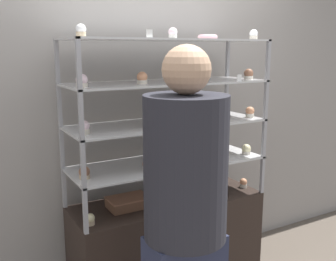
% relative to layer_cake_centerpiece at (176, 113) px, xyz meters
% --- Properties ---
extents(back_wall, '(8.00, 0.05, 2.60)m').
position_rel_layer_cake_centerpiece_xyz_m(back_wall, '(-0.05, 0.40, 0.01)').
color(back_wall, gray).
rests_on(back_wall, ground_plane).
extents(display_base, '(1.32, 0.46, 0.69)m').
position_rel_layer_cake_centerpiece_xyz_m(display_base, '(-0.05, 0.03, -0.94)').
color(display_base, black).
rests_on(display_base, ground_plane).
extents(display_riser_lower, '(1.32, 0.46, 0.27)m').
position_rel_layer_cake_centerpiece_xyz_m(display_riser_lower, '(-0.05, 0.03, -0.35)').
color(display_riser_lower, '#99999E').
rests_on(display_riser_lower, display_base).
extents(display_riser_middle, '(1.32, 0.46, 0.27)m').
position_rel_layer_cake_centerpiece_xyz_m(display_riser_middle, '(-0.05, 0.03, -0.08)').
color(display_riser_middle, '#99999E').
rests_on(display_riser_middle, display_riser_lower).
extents(display_riser_upper, '(1.32, 0.46, 0.27)m').
position_rel_layer_cake_centerpiece_xyz_m(display_riser_upper, '(-0.05, 0.03, 0.19)').
color(display_riser_upper, '#99999E').
rests_on(display_riser_upper, display_riser_middle).
extents(display_riser_top, '(1.32, 0.46, 0.27)m').
position_rel_layer_cake_centerpiece_xyz_m(display_riser_top, '(-0.05, 0.03, 0.46)').
color(display_riser_top, '#99999E').
rests_on(display_riser_top, display_riser_upper).
extents(layer_cake_centerpiece, '(0.17, 0.17, 0.12)m').
position_rel_layer_cake_centerpiece_xyz_m(layer_cake_centerpiece, '(0.00, 0.00, 0.00)').
color(layer_cake_centerpiece, '#DBBC84').
rests_on(layer_cake_centerpiece, display_riser_middle).
extents(sheet_cake_frosted, '(0.26, 0.17, 0.07)m').
position_rel_layer_cake_centerpiece_xyz_m(sheet_cake_frosted, '(-0.34, 0.04, -0.56)').
color(sheet_cake_frosted, brown).
rests_on(sheet_cake_frosted, display_base).
extents(cupcake_0, '(0.05, 0.05, 0.07)m').
position_rel_layer_cake_centerpiece_xyz_m(cupcake_0, '(-0.64, -0.09, -0.56)').
color(cupcake_0, '#CCB28C').
rests_on(cupcake_0, display_base).
extents(cupcake_1, '(0.05, 0.05, 0.07)m').
position_rel_layer_cake_centerpiece_xyz_m(cupcake_1, '(-0.04, -0.10, -0.56)').
color(cupcake_1, white).
rests_on(cupcake_1, display_base).
extents(cupcake_2, '(0.05, 0.05, 0.07)m').
position_rel_layer_cake_centerpiece_xyz_m(cupcake_2, '(0.25, -0.03, -0.56)').
color(cupcake_2, beige).
rests_on(cupcake_2, display_base).
extents(cupcake_3, '(0.05, 0.05, 0.07)m').
position_rel_layer_cake_centerpiece_xyz_m(cupcake_3, '(0.56, -0.04, -0.56)').
color(cupcake_3, beige).
rests_on(cupcake_3, display_base).
extents(price_tag_0, '(0.04, 0.00, 0.04)m').
position_rel_layer_cake_centerpiece_xyz_m(price_tag_0, '(0.26, -0.18, -0.57)').
color(price_tag_0, white).
rests_on(price_tag_0, display_base).
extents(cupcake_4, '(0.06, 0.06, 0.07)m').
position_rel_layer_cake_centerpiece_xyz_m(cupcake_4, '(-0.64, -0.03, -0.30)').
color(cupcake_4, '#CCB28C').
rests_on(cupcake_4, display_riser_lower).
extents(cupcake_5, '(0.06, 0.06, 0.07)m').
position_rel_layer_cake_centerpiece_xyz_m(cupcake_5, '(-0.25, -0.07, -0.30)').
color(cupcake_5, white).
rests_on(cupcake_5, display_riser_lower).
extents(cupcake_6, '(0.06, 0.06, 0.07)m').
position_rel_layer_cake_centerpiece_xyz_m(cupcake_6, '(0.16, -0.07, -0.30)').
color(cupcake_6, '#CCB28C').
rests_on(cupcake_6, display_riser_lower).
extents(cupcake_7, '(0.06, 0.06, 0.07)m').
position_rel_layer_cake_centerpiece_xyz_m(cupcake_7, '(0.54, -0.08, -0.30)').
color(cupcake_7, beige).
rests_on(cupcake_7, display_riser_lower).
extents(price_tag_1, '(0.04, 0.00, 0.04)m').
position_rel_layer_cake_centerpiece_xyz_m(price_tag_1, '(0.25, -0.18, -0.31)').
color(price_tag_1, white).
rests_on(price_tag_1, display_riser_lower).
extents(cupcake_8, '(0.06, 0.06, 0.08)m').
position_rel_layer_cake_centerpiece_xyz_m(cupcake_8, '(-0.63, -0.05, -0.03)').
color(cupcake_8, beige).
rests_on(cupcake_8, display_riser_middle).
extents(cupcake_9, '(0.06, 0.06, 0.08)m').
position_rel_layer_cake_centerpiece_xyz_m(cupcake_9, '(-0.24, -0.09, -0.03)').
color(cupcake_9, beige).
rests_on(cupcake_9, display_riser_middle).
extents(cupcake_10, '(0.06, 0.06, 0.08)m').
position_rel_layer_cake_centerpiece_xyz_m(cupcake_10, '(0.16, -0.06, -0.03)').
color(cupcake_10, '#CCB28C').
rests_on(cupcake_10, display_riser_middle).
extents(cupcake_11, '(0.06, 0.06, 0.08)m').
position_rel_layer_cake_centerpiece_xyz_m(cupcake_11, '(0.55, -0.09, -0.03)').
color(cupcake_11, beige).
rests_on(cupcake_11, display_riser_middle).
extents(price_tag_2, '(0.04, 0.00, 0.04)m').
position_rel_layer_cake_centerpiece_xyz_m(price_tag_2, '(0.13, -0.18, -0.04)').
color(price_tag_2, white).
rests_on(price_tag_2, display_riser_middle).
extents(cupcake_12, '(0.06, 0.06, 0.07)m').
position_rel_layer_cake_centerpiece_xyz_m(cupcake_12, '(-0.64, -0.06, 0.24)').
color(cupcake_12, beige).
rests_on(cupcake_12, display_riser_upper).
extents(cupcake_13, '(0.06, 0.06, 0.07)m').
position_rel_layer_cake_centerpiece_xyz_m(cupcake_13, '(-0.26, -0.03, 0.24)').
color(cupcake_13, beige).
rests_on(cupcake_13, display_riser_upper).
extents(cupcake_14, '(0.06, 0.06, 0.07)m').
position_rel_layer_cake_centerpiece_xyz_m(cupcake_14, '(0.15, -0.07, 0.24)').
color(cupcake_14, beige).
rests_on(cupcake_14, display_riser_upper).
extents(cupcake_15, '(0.06, 0.06, 0.07)m').
position_rel_layer_cake_centerpiece_xyz_m(cupcake_15, '(0.55, -0.06, 0.24)').
color(cupcake_15, beige).
rests_on(cupcake_15, display_riser_upper).
extents(price_tag_3, '(0.04, 0.00, 0.04)m').
position_rel_layer_cake_centerpiece_xyz_m(price_tag_3, '(0.37, -0.18, 0.23)').
color(price_tag_3, white).
rests_on(price_tag_3, display_riser_upper).
extents(cupcake_16, '(0.06, 0.06, 0.07)m').
position_rel_layer_cake_centerpiece_xyz_m(cupcake_16, '(-0.64, -0.08, 0.51)').
color(cupcake_16, '#CCB28C').
rests_on(cupcake_16, display_riser_top).
extents(cupcake_17, '(0.06, 0.06, 0.07)m').
position_rel_layer_cake_centerpiece_xyz_m(cupcake_17, '(-0.03, -0.01, 0.51)').
color(cupcake_17, white).
rests_on(cupcake_17, display_riser_top).
extents(cupcake_18, '(0.06, 0.06, 0.07)m').
position_rel_layer_cake_centerpiece_xyz_m(cupcake_18, '(0.56, -0.09, 0.51)').
color(cupcake_18, beige).
rests_on(cupcake_18, display_riser_top).
extents(price_tag_4, '(0.04, 0.00, 0.04)m').
position_rel_layer_cake_centerpiece_xyz_m(price_tag_4, '(-0.28, -0.18, 0.49)').
color(price_tag_4, white).
rests_on(price_tag_4, display_riser_top).
extents(donut_glazed, '(0.13, 0.13, 0.03)m').
position_rel_layer_cake_centerpiece_xyz_m(donut_glazed, '(0.27, 0.05, 0.49)').
color(donut_glazed, '#EFB2BC').
rests_on(donut_glazed, display_riser_top).
extents(customer_figure, '(0.40, 0.40, 1.72)m').
position_rel_layer_cake_centerpiece_xyz_m(customer_figure, '(-0.35, -0.67, -0.37)').
color(customer_figure, '#282D47').
rests_on(customer_figure, ground_plane).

